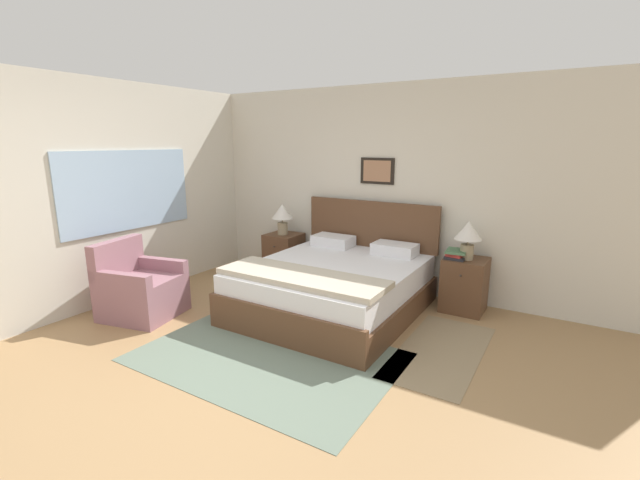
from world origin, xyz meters
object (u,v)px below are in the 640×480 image
object	(u,v)px
nightstand_by_door	(464,285)
bed	(334,285)
table_lamp_near_window	(282,214)
nightstand_near_window	(284,255)
armchair	(140,290)
table_lamp_by_door	(468,234)

from	to	relation	value
nightstand_by_door	bed	bearing A→B (deg)	-148.24
bed	table_lamp_near_window	distance (m)	1.59
nightstand_by_door	table_lamp_near_window	xyz separation A→B (m)	(-2.53, -0.03, 0.60)
nightstand_near_window	nightstand_by_door	size ratio (longest dim) A/B	1.00
table_lamp_near_window	bed	bearing A→B (deg)	-30.98
armchair	table_lamp_near_window	bearing A→B (deg)	152.86
nightstand_near_window	nightstand_by_door	world-z (taller)	same
bed	table_lamp_near_window	bearing A→B (deg)	149.02
armchair	nightstand_near_window	bearing A→B (deg)	153.17
armchair	table_lamp_by_door	size ratio (longest dim) A/B	2.01
nightstand_by_door	armchair	bearing A→B (deg)	-146.51
armchair	nightstand_by_door	distance (m)	3.66
table_lamp_near_window	table_lamp_by_door	bearing A→B (deg)	0.00
bed	nightstand_by_door	bearing A→B (deg)	31.76
nightstand_by_door	table_lamp_by_door	xyz separation A→B (m)	(0.00, -0.03, 0.60)
armchair	nightstand_near_window	xyz separation A→B (m)	(0.51, 2.02, 0.01)
table_lamp_by_door	table_lamp_near_window	bearing A→B (deg)	180.00
armchair	table_lamp_near_window	distance (m)	2.15
armchair	nightstand_by_door	size ratio (longest dim) A/B	1.42
nightstand_by_door	table_lamp_near_window	size ratio (longest dim) A/B	1.42
armchair	nightstand_near_window	size ratio (longest dim) A/B	1.42
table_lamp_near_window	table_lamp_by_door	xyz separation A→B (m)	(2.54, 0.00, 0.00)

